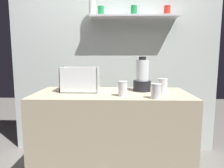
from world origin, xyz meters
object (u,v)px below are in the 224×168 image
Objects in this scene: carrot_display_bin at (81,84)px; juice_cup_mango_middle at (163,87)px; blender_pitcher at (142,77)px; juice_cup_pomegranate_far_left at (123,90)px; juice_cup_mango_left at (156,92)px.

juice_cup_mango_middle is at bearing -7.54° from carrot_display_bin.
juice_cup_pomegranate_far_left is (-0.19, -0.26, -0.08)m from blender_pitcher.
juice_cup_mango_middle reaches higher than juice_cup_mango_left.
juice_cup_mango_middle reaches higher than juice_cup_pomegranate_far_left.
juice_cup_mango_left is (0.26, -0.09, -0.00)m from juice_cup_pomegranate_far_left.
juice_cup_mango_left is at bearing -114.40° from juice_cup_mango_middle.
carrot_display_bin is 0.59m from blender_pitcher.
juice_cup_mango_left is (0.66, -0.32, -0.02)m from carrot_display_bin.
blender_pitcher reaches higher than carrot_display_bin.
carrot_display_bin is 2.55× the size of juice_cup_mango_middle.
blender_pitcher is 2.76× the size of juice_cup_mango_left.
juice_cup_mango_left is at bearing -78.22° from blender_pitcher.
carrot_display_bin reaches higher than juice_cup_mango_middle.
juice_cup_mango_left is at bearing -26.22° from carrot_display_bin.
juice_cup_pomegranate_far_left is at bearing 161.46° from juice_cup_mango_left.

